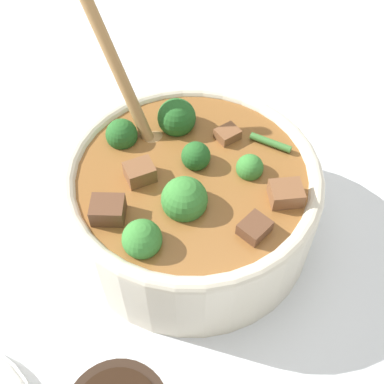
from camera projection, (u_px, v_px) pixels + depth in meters
ground_plane at (192, 227)px, 0.53m from camera, size 4.00×4.00×0.00m
stew_bowl at (191, 196)px, 0.48m from camera, size 0.25×0.28×0.23m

